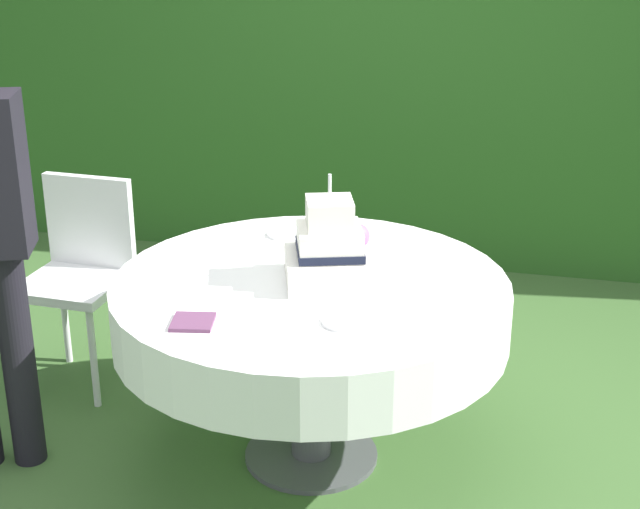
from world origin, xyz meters
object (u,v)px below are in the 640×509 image
Objects in this scene: serving_plate_far at (344,322)px; napkin_stack at (193,322)px; serving_plate_near at (285,234)px; wedding_cake at (331,251)px; cake_table at (311,309)px; garden_chair at (81,262)px.

napkin_stack is at bearing -166.16° from serving_plate_far.
serving_plate_near is 1.03× the size of serving_plate_far.
wedding_cake is 2.78× the size of serving_plate_far.
napkin_stack is (-0.47, -0.12, 0.00)m from serving_plate_far.
serving_plate_near is (-0.21, 0.43, 0.12)m from cake_table.
wedding_cake reaches higher than napkin_stack.
cake_table is 0.49m from serving_plate_near.
wedding_cake reaches higher than serving_plate_near.
serving_plate_far is at bearing -62.02° from serving_plate_near.
napkin_stack is at bearing -127.97° from wedding_cake.
garden_chair is at bearing 161.40° from wedding_cake.
wedding_cake reaches higher than garden_chair.
serving_plate_near is at bearing 124.03° from wedding_cake.
garden_chair is (-1.29, 0.73, -0.20)m from serving_plate_far.
serving_plate_far is (0.12, -0.33, -0.11)m from wedding_cake.
serving_plate_far is at bearing -59.53° from cake_table.
napkin_stack reaches higher than serving_plate_near.
cake_table is 3.60× the size of wedding_cake.
cake_table is 10.00× the size of serving_plate_far.
wedding_cake is 0.51m from serving_plate_near.
cake_table is 9.73× the size of serving_plate_near.
garden_chair reaches higher than serving_plate_far.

